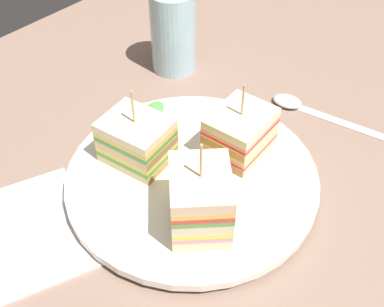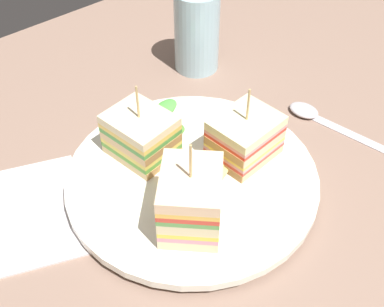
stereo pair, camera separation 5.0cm
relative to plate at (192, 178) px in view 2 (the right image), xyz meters
The scene contains 10 objects.
ground_plane 1.98cm from the plate, ahead, with size 114.23×84.27×1.80cm, color #876A5A.
plate is the anchor object (origin of this frame).
sandwich_wedge_0 7.13cm from the plate, 166.72° to the left, with size 7.33×6.12×8.87cm.
sandwich_wedge_1 7.14cm from the plate, 71.56° to the right, with size 6.53×7.65×9.03cm.
sandwich_wedge_2 7.45cm from the plate, 48.10° to the left, with size 8.82×8.81×10.21cm.
chip_pile 2.36cm from the plate, 115.10° to the left, with size 6.26×5.69×2.30cm.
salad_garnish 9.13cm from the plate, 109.10° to the right, with size 7.12×7.40×1.15cm.
spoon 19.06cm from the plate, behind, with size 4.50×15.57×1.00cm.
napkin 18.91cm from the plate, 27.06° to the right, with size 13.99×13.99×0.50cm, color silver.
drinking_glass 23.04cm from the plate, 132.49° to the right, with size 6.11×6.11×11.21cm.
Camera 2 is at (23.34, 26.97, 39.56)cm, focal length 45.71 mm.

